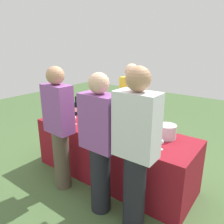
% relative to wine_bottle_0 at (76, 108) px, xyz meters
% --- Properties ---
extents(ground_plane, '(12.00, 12.00, 0.00)m').
position_rel_wine_bottle_0_xyz_m(ground_plane, '(0.86, -0.14, -0.88)').
color(ground_plane, '#476638').
extents(tasting_table, '(2.38, 0.79, 0.76)m').
position_rel_wine_bottle_0_xyz_m(tasting_table, '(0.86, -0.14, -0.50)').
color(tasting_table, maroon).
rests_on(tasting_table, ground_plane).
extents(wine_bottle_0, '(0.07, 0.07, 0.32)m').
position_rel_wine_bottle_0_xyz_m(wine_bottle_0, '(0.00, 0.00, 0.00)').
color(wine_bottle_0, black).
rests_on(wine_bottle_0, tasting_table).
extents(wine_bottle_1, '(0.08, 0.08, 0.34)m').
position_rel_wine_bottle_0_xyz_m(wine_bottle_1, '(0.31, 0.03, 0.01)').
color(wine_bottle_1, black).
rests_on(wine_bottle_1, tasting_table).
extents(wine_bottle_2, '(0.06, 0.06, 0.33)m').
position_rel_wine_bottle_0_xyz_m(wine_bottle_2, '(0.79, -0.05, 0.00)').
color(wine_bottle_2, black).
rests_on(wine_bottle_2, tasting_table).
extents(wine_bottle_3, '(0.08, 0.08, 0.34)m').
position_rel_wine_bottle_0_xyz_m(wine_bottle_3, '(1.11, -0.03, 0.01)').
color(wine_bottle_3, black).
rests_on(wine_bottle_3, tasting_table).
extents(wine_bottle_4, '(0.07, 0.07, 0.32)m').
position_rel_wine_bottle_0_xyz_m(wine_bottle_4, '(1.37, -0.00, 0.00)').
color(wine_bottle_4, black).
rests_on(wine_bottle_4, tasting_table).
extents(wine_glass_0, '(0.06, 0.06, 0.13)m').
position_rel_wine_bottle_0_xyz_m(wine_glass_0, '(0.30, -0.33, -0.02)').
color(wine_glass_0, silver).
rests_on(wine_glass_0, tasting_table).
extents(wine_glass_1, '(0.07, 0.07, 0.15)m').
position_rel_wine_bottle_0_xyz_m(wine_glass_1, '(0.54, -0.32, -0.01)').
color(wine_glass_1, silver).
rests_on(wine_glass_1, tasting_table).
extents(wine_glass_2, '(0.08, 0.08, 0.15)m').
position_rel_wine_bottle_0_xyz_m(wine_glass_2, '(0.73, -0.25, -0.01)').
color(wine_glass_2, silver).
rests_on(wine_glass_2, tasting_table).
extents(wine_glass_3, '(0.07, 0.07, 0.14)m').
position_rel_wine_bottle_0_xyz_m(wine_glass_3, '(0.89, -0.27, -0.01)').
color(wine_glass_3, silver).
rests_on(wine_glass_3, tasting_table).
extents(wine_glass_4, '(0.07, 0.07, 0.15)m').
position_rel_wine_bottle_0_xyz_m(wine_glass_4, '(1.29, -0.30, -0.01)').
color(wine_glass_4, silver).
rests_on(wine_glass_4, tasting_table).
extents(wine_glass_5, '(0.06, 0.06, 0.13)m').
position_rel_wine_bottle_0_xyz_m(wine_glass_5, '(1.68, -0.31, -0.03)').
color(wine_glass_5, silver).
rests_on(wine_glass_5, tasting_table).
extents(ice_bucket, '(0.24, 0.24, 0.18)m').
position_rel_wine_bottle_0_xyz_m(ice_bucket, '(1.60, 0.03, -0.03)').
color(ice_bucket, silver).
rests_on(ice_bucket, tasting_table).
extents(server_pouring, '(0.36, 0.22, 1.62)m').
position_rel_wine_bottle_0_xyz_m(server_pouring, '(0.74, 0.53, 0.02)').
color(server_pouring, '#3F3351').
rests_on(server_pouring, ground_plane).
extents(guest_0, '(0.40, 0.24, 1.67)m').
position_rel_wine_bottle_0_xyz_m(guest_0, '(0.47, -0.75, 0.03)').
color(guest_0, brown).
rests_on(guest_0, ground_plane).
extents(guest_1, '(0.43, 0.24, 1.65)m').
position_rel_wine_bottle_0_xyz_m(guest_1, '(1.17, -0.78, 0.01)').
color(guest_1, black).
rests_on(guest_1, ground_plane).
extents(guest_2, '(0.43, 0.24, 1.74)m').
position_rel_wine_bottle_0_xyz_m(guest_2, '(1.62, -0.77, 0.06)').
color(guest_2, black).
rests_on(guest_2, ground_plane).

